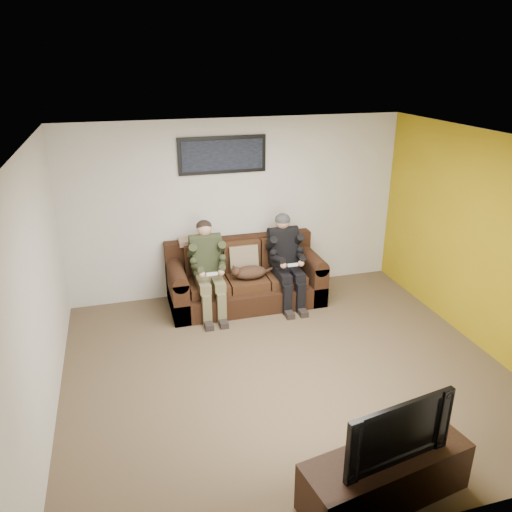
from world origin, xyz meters
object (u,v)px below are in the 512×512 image
object	(u,v)px
person_right	(286,255)
tv_stand	(385,476)
television	(392,426)
framed_poster	(222,155)
cat	(249,272)
person_left	(208,263)
sofa	(244,279)

from	to	relation	value
person_right	tv_stand	world-z (taller)	person_right
tv_stand	television	world-z (taller)	television
framed_poster	tv_stand	distance (m)	4.59
person_right	cat	xyz separation A→B (m)	(-0.56, -0.03, -0.19)
framed_poster	person_right	bearing A→B (deg)	-36.65
person_left	television	xyz separation A→B (m)	(0.77, -3.59, -0.00)
sofa	cat	distance (m)	0.30
person_right	tv_stand	bearing A→B (deg)	-95.85
sofa	television	xyz separation A→B (m)	(0.20, -3.78, 0.39)
sofa	framed_poster	xyz separation A→B (m)	(-0.20, 0.39, 1.76)
person_right	framed_poster	distance (m)	1.67
tv_stand	cat	bearing A→B (deg)	83.33
cat	framed_poster	world-z (taller)	framed_poster
person_right	television	bearing A→B (deg)	-95.85
person_left	framed_poster	size ratio (longest dim) A/B	1.04
person_left	person_right	bearing A→B (deg)	0.02
person_left	framed_poster	bearing A→B (deg)	57.24
sofa	framed_poster	bearing A→B (deg)	117.32
person_right	framed_poster	world-z (taller)	framed_poster
framed_poster	television	xyz separation A→B (m)	(0.40, -4.17, -1.37)
person_right	television	distance (m)	3.61
person_right	framed_poster	bearing A→B (deg)	143.35
person_left	framed_poster	xyz separation A→B (m)	(0.37, 0.57, 1.37)
television	sofa	bearing A→B (deg)	83.36
sofa	television	world-z (taller)	television
framed_poster	television	size ratio (longest dim) A/B	1.29
person_left	cat	bearing A→B (deg)	-3.27
person_left	sofa	bearing A→B (deg)	18.01
sofa	television	distance (m)	3.80
sofa	cat	size ratio (longest dim) A/B	3.35
person_left	framed_poster	distance (m)	1.53
framed_poster	cat	bearing A→B (deg)	-70.61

